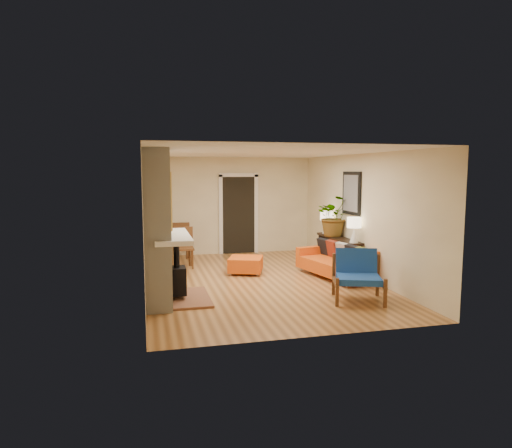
% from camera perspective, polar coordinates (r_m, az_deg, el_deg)
% --- Properties ---
extents(room_shell, '(6.50, 6.50, 6.50)m').
position_cam_1_polar(room_shell, '(11.88, 0.03, 1.84)').
color(room_shell, '#C0854A').
rests_on(room_shell, ground).
extents(fireplace, '(1.09, 1.68, 2.60)m').
position_cam_1_polar(fireplace, '(7.93, -12.07, -0.73)').
color(fireplace, white).
rests_on(fireplace, ground).
extents(sofa, '(1.19, 1.99, 0.73)m').
position_cam_1_polar(sofa, '(9.84, 10.17, -4.69)').
color(sofa, silver).
rests_on(sofa, ground).
extents(ottoman, '(0.90, 0.90, 0.36)m').
position_cam_1_polar(ottoman, '(10.05, -1.29, -5.02)').
color(ottoman, silver).
rests_on(ottoman, ground).
extents(blue_chair, '(1.05, 1.04, 0.88)m').
position_cam_1_polar(blue_chair, '(8.20, 12.58, -5.95)').
color(blue_chair, brown).
rests_on(blue_chair, ground).
extents(dining_table, '(0.73, 1.74, 0.94)m').
position_cam_1_polar(dining_table, '(11.29, -9.57, -1.71)').
color(dining_table, brown).
rests_on(dining_table, ground).
extents(console_table, '(0.34, 1.85, 0.72)m').
position_cam_1_polar(console_table, '(10.61, 10.29, -2.47)').
color(console_table, black).
rests_on(console_table, ground).
extents(lamp_near, '(0.30, 0.30, 0.54)m').
position_cam_1_polar(lamp_near, '(9.85, 12.16, -0.35)').
color(lamp_near, white).
rests_on(lamp_near, console_table).
extents(lamp_far, '(0.30, 0.30, 0.54)m').
position_cam_1_polar(lamp_far, '(11.23, 8.78, 0.57)').
color(lamp_far, white).
rests_on(lamp_far, console_table).
extents(houseplant, '(0.94, 0.84, 0.95)m').
position_cam_1_polar(houseplant, '(10.74, 9.79, 1.01)').
color(houseplant, '#1E5919').
rests_on(houseplant, console_table).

